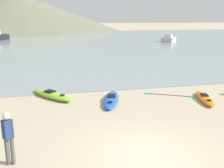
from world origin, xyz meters
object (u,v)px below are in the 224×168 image
object	(u,v)px
kayak_on_sand_0	(205,98)
kayak_on_sand_1	(111,99)
kayak_on_sand_3	(52,95)
person_near_foreground	(8,135)
moored_boat_2	(169,39)
loose_paddle	(170,95)

from	to	relation	value
kayak_on_sand_0	kayak_on_sand_1	xyz separation A→B (m)	(-4.77, 0.87, 0.00)
kayak_on_sand_1	kayak_on_sand_0	bearing A→B (deg)	-10.36
kayak_on_sand_0	kayak_on_sand_3	bearing A→B (deg)	163.90
kayak_on_sand_0	person_near_foreground	bearing A→B (deg)	-154.83
kayak_on_sand_0	moored_boat_2	size ratio (longest dim) A/B	0.72
person_near_foreground	loose_paddle	size ratio (longest dim) A/B	0.64
loose_paddle	kayak_on_sand_3	bearing A→B (deg)	171.39
kayak_on_sand_0	kayak_on_sand_1	distance (m)	4.84
loose_paddle	kayak_on_sand_1	bearing A→B (deg)	-173.37
loose_paddle	person_near_foreground	bearing A→B (deg)	-144.15
kayak_on_sand_1	loose_paddle	size ratio (longest dim) A/B	1.23
moored_boat_2	kayak_on_sand_1	bearing A→B (deg)	-119.39
kayak_on_sand_1	person_near_foreground	distance (m)	6.61
kayak_on_sand_0	moored_boat_2	world-z (taller)	moored_boat_2
moored_boat_2	loose_paddle	world-z (taller)	moored_boat_2
kayak_on_sand_0	kayak_on_sand_3	xyz separation A→B (m)	(-7.72, 2.23, 0.04)
person_near_foreground	moored_boat_2	distance (m)	41.51
kayak_on_sand_1	kayak_on_sand_3	world-z (taller)	kayak_on_sand_3
kayak_on_sand_3	loose_paddle	bearing A→B (deg)	-8.61
kayak_on_sand_0	loose_paddle	bearing A→B (deg)	137.26
kayak_on_sand_3	person_near_foreground	size ratio (longest dim) A/B	1.80
person_near_foreground	loose_paddle	xyz separation A→B (m)	(7.56, 5.46, -0.91)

